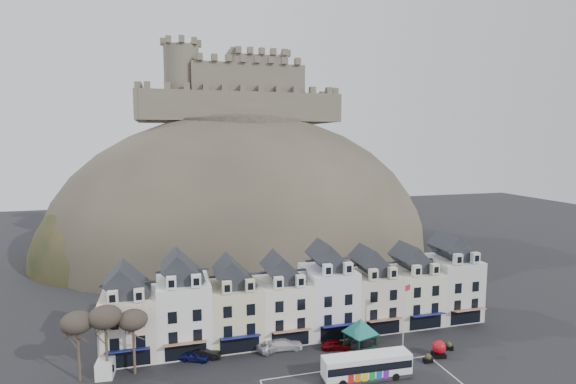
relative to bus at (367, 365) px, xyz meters
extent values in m
cube|color=silver|center=(-0.97, -0.85, -1.63)|extent=(22.00, 7.50, 0.01)
cube|color=silver|center=(-26.77, 13.90, 2.37)|extent=(6.80, 8.00, 8.00)
cube|color=black|center=(-26.77, 13.90, 7.57)|extent=(6.80, 5.76, 2.80)
cube|color=silver|center=(-28.27, 10.30, 7.27)|extent=(1.20, 0.80, 1.60)
cube|color=silver|center=(-25.28, 10.30, 7.27)|extent=(1.20, 0.80, 1.60)
cube|color=black|center=(-26.77, 9.87, -0.33)|extent=(5.10, 0.06, 2.20)
cube|color=navy|center=(-26.77, 9.20, 0.97)|extent=(5.10, 1.29, 0.43)
cube|color=white|center=(-19.97, 13.90, 2.97)|extent=(6.80, 8.00, 9.20)
cube|color=black|center=(-19.97, 13.90, 8.77)|extent=(6.80, 5.76, 2.80)
cube|color=white|center=(-21.47, 10.30, 8.47)|extent=(1.20, 0.80, 1.60)
cube|color=white|center=(-18.48, 10.30, 8.47)|extent=(1.20, 0.80, 1.60)
cube|color=black|center=(-19.97, 9.87, -0.33)|extent=(5.10, 0.06, 2.20)
cube|color=maroon|center=(-19.97, 9.20, 0.97)|extent=(5.10, 1.29, 0.43)
cube|color=beige|center=(-13.17, 13.90, 2.37)|extent=(6.80, 8.00, 8.00)
cube|color=black|center=(-13.17, 13.90, 7.57)|extent=(6.80, 5.76, 2.80)
cube|color=beige|center=(-14.67, 10.30, 7.27)|extent=(1.20, 0.80, 1.60)
cube|color=beige|center=(-11.68, 10.30, 7.27)|extent=(1.20, 0.80, 1.60)
cube|color=black|center=(-13.17, 9.87, -0.33)|extent=(5.10, 0.06, 2.20)
cube|color=navy|center=(-13.17, 9.20, 0.97)|extent=(5.10, 1.29, 0.43)
cube|color=white|center=(-6.37, 13.90, 2.37)|extent=(6.80, 8.00, 8.00)
cube|color=black|center=(-6.37, 13.90, 7.57)|extent=(6.80, 5.76, 2.80)
cube|color=white|center=(-7.87, 10.30, 7.27)|extent=(1.20, 0.80, 1.60)
cube|color=white|center=(-4.88, 10.30, 7.27)|extent=(1.20, 0.80, 1.60)
cube|color=black|center=(-6.37, 9.87, -0.33)|extent=(5.10, 0.06, 2.20)
cube|color=maroon|center=(-6.37, 9.20, 0.97)|extent=(5.10, 1.29, 0.43)
cube|color=white|center=(0.43, 13.90, 2.97)|extent=(6.80, 8.00, 9.20)
cube|color=black|center=(0.43, 13.90, 8.77)|extent=(6.80, 5.76, 2.80)
cube|color=white|center=(-1.07, 10.30, 8.47)|extent=(1.20, 0.80, 1.60)
cube|color=white|center=(1.92, 10.30, 8.47)|extent=(1.20, 0.80, 1.60)
cube|color=black|center=(0.43, 9.87, -0.33)|extent=(5.10, 0.06, 2.20)
cube|color=navy|center=(0.43, 9.20, 0.97)|extent=(5.10, 1.29, 0.43)
cube|color=beige|center=(7.23, 13.90, 2.37)|extent=(6.80, 8.00, 8.00)
cube|color=black|center=(7.23, 13.90, 7.57)|extent=(6.80, 5.76, 2.80)
cube|color=beige|center=(5.73, 10.30, 7.27)|extent=(1.20, 0.80, 1.60)
cube|color=beige|center=(8.72, 10.30, 7.27)|extent=(1.20, 0.80, 1.60)
cube|color=black|center=(7.23, 9.87, -0.33)|extent=(5.10, 0.06, 2.20)
cube|color=maroon|center=(7.23, 9.20, 0.97)|extent=(5.10, 1.29, 0.43)
cube|color=beige|center=(14.03, 13.90, 2.37)|extent=(6.80, 8.00, 8.00)
cube|color=black|center=(14.03, 13.90, 7.57)|extent=(6.80, 5.76, 2.80)
cube|color=beige|center=(12.53, 10.30, 7.27)|extent=(1.20, 0.80, 1.60)
cube|color=beige|center=(15.52, 10.30, 7.27)|extent=(1.20, 0.80, 1.60)
cube|color=black|center=(14.03, 9.87, -0.33)|extent=(5.10, 0.06, 2.20)
cube|color=navy|center=(14.03, 9.20, 0.97)|extent=(5.10, 1.29, 0.43)
cube|color=silver|center=(20.83, 13.90, 2.97)|extent=(6.80, 8.00, 9.20)
cube|color=black|center=(20.83, 13.90, 8.77)|extent=(6.80, 5.76, 2.80)
cube|color=silver|center=(19.33, 10.30, 8.47)|extent=(1.20, 0.80, 1.60)
cube|color=silver|center=(22.32, 10.30, 8.47)|extent=(1.20, 0.80, 1.60)
cube|color=black|center=(20.83, 9.87, -0.33)|extent=(5.10, 0.06, 2.20)
cube|color=maroon|center=(20.83, 9.20, 0.97)|extent=(5.10, 1.29, 0.43)
ellipsoid|color=#38352C|center=(-2.97, 67.90, -1.63)|extent=(96.00, 76.00, 68.00)
ellipsoid|color=#232F17|center=(-24.97, 61.90, -1.63)|extent=(52.00, 44.00, 42.00)
ellipsoid|color=#38352C|center=(21.03, 71.90, -1.63)|extent=(56.00, 48.00, 46.00)
ellipsoid|color=#232F17|center=(-6.97, 53.90, -1.63)|extent=(40.00, 28.00, 28.00)
ellipsoid|color=#38352C|center=(7.03, 55.90, -1.63)|extent=(36.00, 28.00, 24.00)
cylinder|color=#38352C|center=(-2.97, 67.90, 29.37)|extent=(30.00, 30.00, 3.00)
cube|color=brown|center=(-2.97, 63.90, 33.87)|extent=(48.00, 2.20, 7.00)
cube|color=brown|center=(-2.97, 83.90, 33.87)|extent=(48.00, 2.20, 7.00)
cube|color=brown|center=(-26.97, 73.90, 33.87)|extent=(2.20, 22.00, 7.00)
cube|color=brown|center=(21.03, 73.90, 33.87)|extent=(2.20, 22.00, 7.00)
cube|color=brown|center=(-0.97, 73.90, 39.37)|extent=(28.00, 18.00, 10.00)
cube|color=brown|center=(3.03, 75.90, 40.87)|extent=(14.00, 12.00, 13.00)
cylinder|color=brown|center=(-16.97, 69.90, 39.37)|extent=(8.40, 8.40, 18.00)
cylinder|color=silver|center=(3.03, 75.90, 49.87)|extent=(0.16, 0.16, 5.00)
cylinder|color=#342C21|center=(-31.97, 8.40, 1.24)|extent=(0.32, 0.32, 5.74)
ellipsoid|color=#383028|center=(-31.97, 8.40, 5.34)|extent=(3.61, 3.61, 2.54)
cylinder|color=#342C21|center=(-28.97, 8.40, 1.38)|extent=(0.32, 0.32, 6.02)
ellipsoid|color=#383028|center=(-28.97, 8.40, 5.68)|extent=(3.78, 3.78, 2.67)
cylinder|color=#342C21|center=(-25.97, 8.40, 1.10)|extent=(0.32, 0.32, 5.46)
ellipsoid|color=#383028|center=(-25.97, 8.40, 5.00)|extent=(3.43, 3.43, 2.42)
cube|color=#262628|center=(0.00, 0.00, -1.29)|extent=(10.51, 2.86, 0.47)
cube|color=white|center=(0.00, 0.00, 0.09)|extent=(10.51, 2.82, 2.39)
cube|color=black|center=(0.00, 0.00, 0.22)|extent=(10.31, 2.88, 0.90)
cube|color=white|center=(0.00, 0.00, 1.17)|extent=(10.30, 2.71, 0.24)
cube|color=orange|center=(5.16, -0.22, 1.01)|extent=(0.11, 1.14, 0.27)
cylinder|color=black|center=(3.08, -1.20, -1.20)|extent=(0.92, 0.34, 0.91)
cylinder|color=black|center=(3.17, 0.93, -1.20)|extent=(0.92, 0.34, 0.91)
cylinder|color=black|center=(-3.38, -0.92, -1.20)|extent=(0.92, 0.34, 0.91)
cylinder|color=black|center=(-3.28, 1.21, -1.20)|extent=(0.92, 0.34, 0.91)
cube|color=black|center=(0.22, 7.17, -0.33)|extent=(0.20, 0.20, 2.58)
cube|color=black|center=(3.01, 8.00, -0.33)|extent=(0.20, 0.20, 2.58)
cube|color=black|center=(1.05, 4.39, -0.33)|extent=(0.20, 0.20, 2.58)
cube|color=black|center=(3.83, 5.21, -0.33)|extent=(0.20, 0.20, 2.58)
cube|color=black|center=(2.03, 6.19, 0.96)|extent=(4.41, 4.41, 0.13)
cone|color=#166362|center=(2.03, 6.19, 1.92)|extent=(6.83, 6.83, 1.94)
cube|color=black|center=(11.22, 2.39, -1.35)|extent=(1.62, 1.62, 0.55)
sphere|color=#BA0A15|center=(11.22, 2.39, -0.36)|extent=(1.72, 1.72, 1.72)
cylinder|color=silver|center=(7.91, 5.59, 2.81)|extent=(0.13, 0.13, 8.86)
cube|color=red|center=(8.46, 5.84, 6.57)|extent=(1.13, 0.53, 0.78)
cube|color=white|center=(-29.19, 9.59, -0.63)|extent=(2.19, 4.47, 1.98)
cube|color=black|center=(-29.19, 9.59, -0.26)|extent=(1.80, 0.20, 0.85)
cube|color=black|center=(9.03, 1.40, -1.34)|extent=(1.16, 0.60, 0.57)
sphere|color=#232F17|center=(9.03, 1.40, -0.88)|extent=(0.80, 0.80, 0.80)
cube|color=black|center=(13.58, 3.66, -1.35)|extent=(1.24, 0.95, 0.56)
sphere|color=#232F17|center=(13.58, 3.66, -0.90)|extent=(0.78, 0.78, 0.78)
imported|color=#0E1146|center=(-18.97, 9.72, -0.96)|extent=(4.18, 3.00, 1.32)
imported|color=black|center=(-17.77, 9.90, -0.92)|extent=(4.51, 2.40, 1.41)
imported|color=#BABCC2|center=(-8.57, 9.90, -0.94)|extent=(5.36, 3.77, 1.38)
imported|color=white|center=(-7.37, 9.68, -0.89)|extent=(5.22, 2.54, 1.46)
imported|color=#550408|center=(-0.76, 7.81, -0.97)|extent=(4.09, 2.33, 1.31)
imported|color=black|center=(3.03, 7.61, -0.96)|extent=(4.09, 1.50, 1.34)
camera|label=1|loc=(-21.93, -44.93, 26.04)|focal=28.00mm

